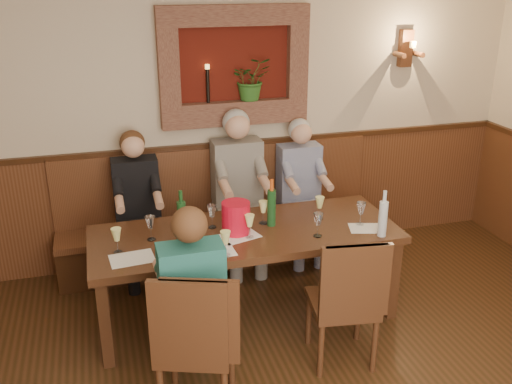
% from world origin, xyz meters
% --- Properties ---
extents(room_shell, '(6.04, 6.04, 2.82)m').
position_xyz_m(room_shell, '(0.00, 0.00, 1.89)').
color(room_shell, beige).
rests_on(room_shell, ground).
extents(wall_niche, '(1.36, 0.30, 1.06)m').
position_xyz_m(wall_niche, '(0.24, 2.94, 1.81)').
color(wall_niche, '#50130B').
rests_on(wall_niche, ground).
extents(wall_sconce, '(0.25, 0.20, 0.35)m').
position_xyz_m(wall_sconce, '(1.90, 2.93, 1.94)').
color(wall_sconce, '#502C17').
rests_on(wall_sconce, ground).
extents(dining_table, '(2.40, 0.90, 0.75)m').
position_xyz_m(dining_table, '(0.00, 1.85, 0.68)').
color(dining_table, '#392411').
rests_on(dining_table, ground).
extents(bench, '(3.00, 0.45, 1.11)m').
position_xyz_m(bench, '(0.00, 2.79, 0.33)').
color(bench, '#381E0F').
rests_on(bench, ground).
extents(chair_near_left, '(0.59, 0.59, 1.04)m').
position_xyz_m(chair_near_left, '(-0.58, 0.89, 0.30)').
color(chair_near_left, '#392411').
rests_on(chair_near_left, ground).
extents(chair_near_right, '(0.51, 0.51, 1.01)m').
position_xyz_m(chair_near_right, '(0.51, 1.09, 0.29)').
color(chair_near_right, '#392411').
rests_on(chair_near_right, ground).
extents(person_bench_left, '(0.40, 0.49, 1.37)m').
position_xyz_m(person_bench_left, '(-0.76, 2.69, 0.57)').
color(person_bench_left, black).
rests_on(person_bench_left, ground).
extents(person_bench_mid, '(0.45, 0.55, 1.50)m').
position_xyz_m(person_bench_mid, '(0.17, 2.69, 0.62)').
color(person_bench_mid, '#504D49').
rests_on(person_bench_mid, ground).
extents(person_bench_right, '(0.40, 0.49, 1.37)m').
position_xyz_m(person_bench_right, '(0.78, 2.69, 0.57)').
color(person_bench_right, navy).
rests_on(person_bench_right, ground).
extents(person_chair_front, '(0.40, 0.49, 1.38)m').
position_xyz_m(person_chair_front, '(-0.57, 1.07, 0.57)').
color(person_chair_front, '#184454').
rests_on(person_chair_front, ground).
extents(spittoon_bucket, '(0.27, 0.27, 0.25)m').
position_xyz_m(spittoon_bucket, '(-0.08, 1.85, 0.88)').
color(spittoon_bucket, red).
rests_on(spittoon_bucket, dining_table).
extents(wine_bottle_green_a, '(0.08, 0.08, 0.39)m').
position_xyz_m(wine_bottle_green_a, '(0.23, 1.90, 0.91)').
color(wine_bottle_green_a, '#19471E').
rests_on(wine_bottle_green_a, dining_table).
extents(wine_bottle_green_b, '(0.09, 0.09, 0.37)m').
position_xyz_m(wine_bottle_green_b, '(-0.49, 1.89, 0.90)').
color(wine_bottle_green_b, '#19471E').
rests_on(wine_bottle_green_b, dining_table).
extents(water_bottle, '(0.09, 0.09, 0.37)m').
position_xyz_m(water_bottle, '(0.99, 1.49, 0.90)').
color(water_bottle, silver).
rests_on(water_bottle, dining_table).
extents(tasting_sheet_a, '(0.33, 0.25, 0.00)m').
position_xyz_m(tasting_sheet_a, '(-0.89, 1.63, 0.75)').
color(tasting_sheet_a, white).
rests_on(tasting_sheet_a, dining_table).
extents(tasting_sheet_b, '(0.35, 0.29, 0.00)m').
position_xyz_m(tasting_sheet_b, '(-0.07, 1.78, 0.75)').
color(tasting_sheet_b, white).
rests_on(tasting_sheet_b, dining_table).
extents(tasting_sheet_c, '(0.31, 0.25, 0.00)m').
position_xyz_m(tasting_sheet_c, '(0.93, 1.64, 0.75)').
color(tasting_sheet_c, white).
rests_on(tasting_sheet_c, dining_table).
extents(tasting_sheet_d, '(0.30, 0.22, 0.00)m').
position_xyz_m(tasting_sheet_d, '(-0.30, 1.57, 0.75)').
color(tasting_sheet_d, white).
rests_on(tasting_sheet_d, dining_table).
extents(wine_glass_0, '(0.08, 0.08, 0.19)m').
position_xyz_m(wine_glass_0, '(0.92, 1.72, 0.85)').
color(wine_glass_0, white).
rests_on(wine_glass_0, dining_table).
extents(wine_glass_1, '(0.08, 0.08, 0.19)m').
position_xyz_m(wine_glass_1, '(-0.24, 1.99, 0.85)').
color(wine_glass_1, white).
rests_on(wine_glass_1, dining_table).
extents(wine_glass_2, '(0.08, 0.08, 0.19)m').
position_xyz_m(wine_glass_2, '(-0.24, 1.49, 0.85)').
color(wine_glass_2, '#FBFF98').
rests_on(wine_glass_2, dining_table).
extents(wine_glass_3, '(0.08, 0.08, 0.19)m').
position_xyz_m(wine_glass_3, '(0.51, 1.61, 0.85)').
color(wine_glass_3, white).
rests_on(wine_glass_3, dining_table).
extents(wine_glass_4, '(0.08, 0.08, 0.19)m').
position_xyz_m(wine_glass_4, '(0.18, 1.96, 0.85)').
color(wine_glass_4, '#FBFF98').
rests_on(wine_glass_4, dining_table).
extents(wine_glass_5, '(0.08, 0.08, 0.19)m').
position_xyz_m(wine_glass_5, '(-0.98, 1.76, 0.85)').
color(wine_glass_5, '#FBFF98').
rests_on(wine_glass_5, dining_table).
extents(wine_glass_6, '(0.08, 0.08, 0.19)m').
position_xyz_m(wine_glass_6, '(-0.00, 1.73, 0.85)').
color(wine_glass_6, '#FBFF98').
rests_on(wine_glass_6, dining_table).
extents(wine_glass_7, '(0.08, 0.08, 0.19)m').
position_xyz_m(wine_glass_7, '(-0.72, 1.90, 0.85)').
color(wine_glass_7, white).
rests_on(wine_glass_7, dining_table).
extents(wine_glass_8, '(0.08, 0.08, 0.19)m').
position_xyz_m(wine_glass_8, '(-0.49, 1.69, 0.85)').
color(wine_glass_8, '#FBFF98').
rests_on(wine_glass_8, dining_table).
extents(wine_glass_9, '(0.08, 0.08, 0.19)m').
position_xyz_m(wine_glass_9, '(0.64, 1.92, 0.85)').
color(wine_glass_9, '#FBFF98').
rests_on(wine_glass_9, dining_table).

